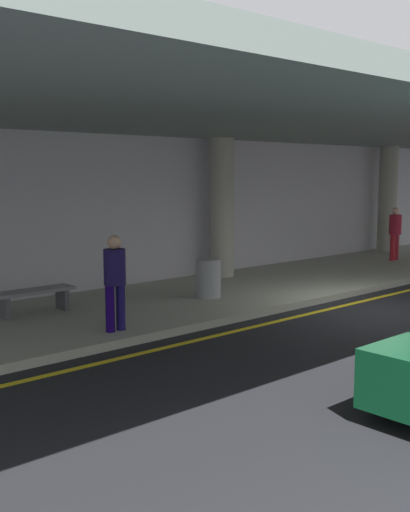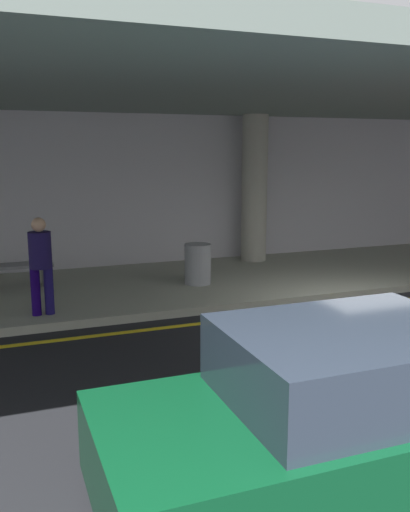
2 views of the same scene
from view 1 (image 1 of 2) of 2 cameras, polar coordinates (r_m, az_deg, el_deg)
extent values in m
plane|color=black|center=(14.02, 14.66, -4.62)|extent=(60.00, 60.00, 0.00)
cube|color=#9FA290|center=(15.88, 5.27, -2.72)|extent=(26.00, 4.20, 0.15)
cube|color=yellow|center=(14.32, 12.85, -4.29)|extent=(26.00, 0.14, 0.01)
cylinder|color=#A19F90|center=(16.71, 1.53, 4.38)|extent=(0.64, 0.64, 3.65)
cylinder|color=#9C9B8A|center=(22.97, 16.19, 4.94)|extent=(0.64, 0.64, 3.65)
cube|color=slate|center=(15.33, 6.85, 11.44)|extent=(28.00, 13.20, 0.30)
cube|color=#BCB9C0|center=(17.26, -0.17, 4.23)|extent=(26.00, 0.30, 3.80)
cylinder|color=black|center=(8.16, 16.44, -11.13)|extent=(0.64, 0.22, 0.64)
cylinder|color=#AF1723|center=(20.68, 16.60, 0.73)|extent=(0.16, 0.16, 0.82)
cylinder|color=maroon|center=(20.87, 16.92, 0.78)|extent=(0.16, 0.16, 0.82)
cylinder|color=maroon|center=(20.70, 16.84, 2.74)|extent=(0.38, 0.38, 0.62)
sphere|color=beige|center=(20.68, 16.88, 3.92)|extent=(0.24, 0.24, 0.24)
cylinder|color=#14024E|center=(11.04, -8.58, -4.74)|extent=(0.16, 0.16, 0.82)
cylinder|color=#15104E|center=(11.16, -7.64, -4.59)|extent=(0.16, 0.16, 0.82)
cylinder|color=#160F40|center=(10.97, -8.18, -0.98)|extent=(0.38, 0.38, 0.62)
sphere|color=tan|center=(10.91, -8.22, 1.25)|extent=(0.24, 0.24, 0.24)
cube|color=slate|center=(12.76, -15.23, -3.08)|extent=(1.60, 0.50, 0.06)
cube|color=#4C4C51|center=(12.54, -17.72, -4.47)|extent=(0.10, 0.40, 0.42)
cube|color=#4C4C51|center=(13.09, -12.77, -3.81)|extent=(0.10, 0.40, 0.42)
cylinder|color=gray|center=(13.98, 0.30, -2.01)|extent=(0.56, 0.56, 0.85)
camera|label=2|loc=(5.44, 53.31, 4.98)|focal=38.56mm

